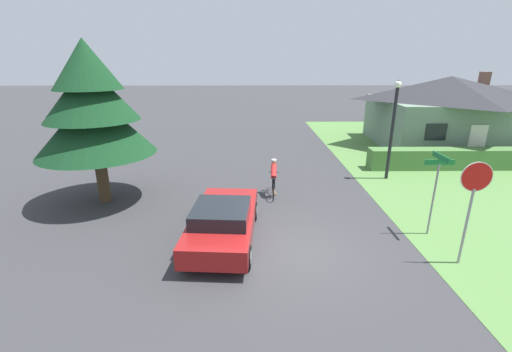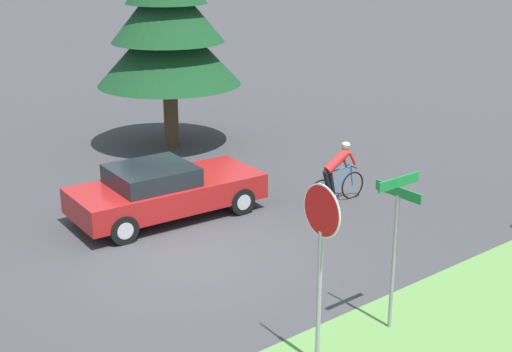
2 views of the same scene
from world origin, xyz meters
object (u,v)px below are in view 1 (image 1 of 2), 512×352
object	(u,v)px
cottage_house	(446,111)
conifer_tall_near	(92,107)
stop_sign	(473,192)
cyclist	(274,178)
sedan_left_lane	(223,222)
street_name_sign	(437,180)
street_lamp	(393,123)

from	to	relation	value
cottage_house	conifer_tall_near	distance (m)	20.19
stop_sign	cottage_house	bearing A→B (deg)	-112.26
cyclist	conifer_tall_near	world-z (taller)	conifer_tall_near
stop_sign	sedan_left_lane	bearing A→B (deg)	-7.57
cottage_house	conifer_tall_near	xyz separation A→B (m)	(-18.01, -9.02, 1.40)
cottage_house	street_name_sign	distance (m)	13.67
sedan_left_lane	street_lamp	distance (m)	9.34
sedan_left_lane	cyclist	distance (m)	4.11
cyclist	stop_sign	world-z (taller)	stop_sign
stop_sign	conifer_tall_near	distance (m)	12.33
sedan_left_lane	cyclist	xyz separation A→B (m)	(1.75, 3.72, 0.08)
sedan_left_lane	street_lamp	xyz separation A→B (m)	(7.13, 5.72, 1.95)
sedan_left_lane	conifer_tall_near	size ratio (longest dim) A/B	0.74
cyclist	conifer_tall_near	xyz separation A→B (m)	(-6.64, -0.48, 2.92)
cyclist	street_name_sign	size ratio (longest dim) A/B	0.65
stop_sign	street_name_sign	distance (m)	1.67
cyclist	street_name_sign	xyz separation A→B (m)	(4.68, -3.37, 1.10)
conifer_tall_near	sedan_left_lane	bearing A→B (deg)	-33.48
street_name_sign	cottage_house	bearing A→B (deg)	60.68
conifer_tall_near	street_name_sign	bearing A→B (deg)	-14.32
cottage_house	conifer_tall_near	world-z (taller)	conifer_tall_near
cottage_house	sedan_left_lane	xyz separation A→B (m)	(-13.12, -12.26, -1.60)
cyclist	conifer_tall_near	distance (m)	7.27
sedan_left_lane	cottage_house	bearing A→B (deg)	-43.07
street_lamp	street_name_sign	distance (m)	5.47
street_name_sign	conifer_tall_near	world-z (taller)	conifer_tall_near
cottage_house	stop_sign	size ratio (longest dim) A/B	3.15
conifer_tall_near	cottage_house	bearing A→B (deg)	26.61
street_lamp	sedan_left_lane	bearing A→B (deg)	-141.29
sedan_left_lane	stop_sign	distance (m)	6.75
cottage_house	sedan_left_lane	size ratio (longest dim) A/B	2.03
street_name_sign	stop_sign	bearing A→B (deg)	-88.72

